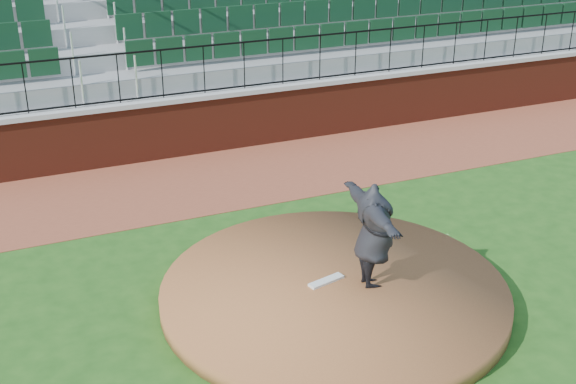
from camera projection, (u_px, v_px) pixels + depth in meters
The scene contains 9 objects.
ground at pixel (331, 318), 10.43m from camera, with size 90.00×90.00×0.00m, color #204D16.
warning_track at pixel (211, 179), 14.97m from camera, with size 34.00×3.20×0.01m, color brown.
field_wall at pixel (186, 127), 16.07m from camera, with size 34.00×0.35×1.20m, color maroon.
wall_cap at pixel (185, 98), 15.81m from camera, with size 34.00×0.45×0.10m, color #B7B7B7.
wall_railing at pixel (183, 72), 15.59m from camera, with size 34.00×0.05×1.00m, color black, non-canonical shape.
seating_stands at pixel (150, 24), 17.68m from camera, with size 34.00×5.10×4.60m, color gray, non-canonical shape.
pitchers_mound at pixel (334, 293), 10.80m from camera, with size 4.97×4.97×0.25m, color brown.
pitching_rubber at pixel (326, 281), 10.82m from camera, with size 0.57×0.14×0.04m, color white.
pitcher at pixel (374, 235), 10.45m from camera, with size 1.93×0.53×1.57m, color black.
Camera 1 is at (-4.04, -7.89, 5.80)m, focal length 46.94 mm.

